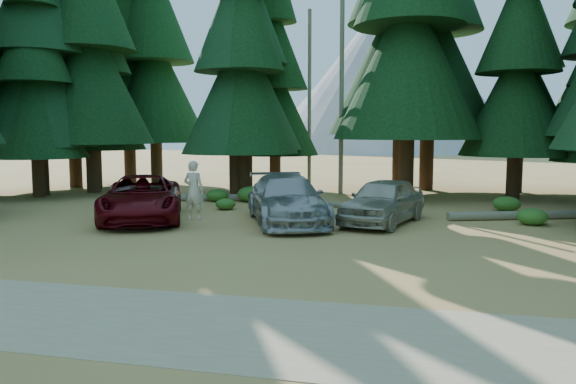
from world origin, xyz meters
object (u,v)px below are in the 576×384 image
red_pickup (142,198)px  log_right (513,215)px  frisbee_player (194,190)px  log_mid (343,205)px  log_left (223,198)px  silver_minivan_center (287,200)px  silver_minivan_right (383,201)px

red_pickup → log_right: size_ratio=1.18×
frisbee_player → log_mid: frisbee_player is taller
log_left → log_mid: log_left is taller
silver_minivan_center → frisbee_player: (-2.64, -2.19, 0.50)m
red_pickup → silver_minivan_center: (5.35, 0.63, 0.02)m
log_left → log_right: log_right is taller
log_right → frisbee_player: bearing=-175.0°
frisbee_player → log_left: 8.17m
log_mid → log_right: bearing=3.3°
silver_minivan_center → silver_minivan_right: bearing=-11.5°
silver_minivan_center → log_left: (-4.48, 5.68, -0.69)m
frisbee_player → silver_minivan_right: bearing=-148.3°
frisbee_player → log_left: frisbee_player is taller
frisbee_player → log_right: bearing=-149.3°
log_left → silver_minivan_right: bearing=-46.9°
silver_minivan_right → frisbee_player: frisbee_player is taller
silver_minivan_right → frisbee_player: 6.69m
log_mid → red_pickup: bearing=-124.1°
silver_minivan_center → silver_minivan_right: size_ratio=1.23×
red_pickup → log_left: 6.40m
silver_minivan_right → log_left: silver_minivan_right is taller
log_left → log_right: size_ratio=0.89×
silver_minivan_right → frisbee_player: (-6.01, -2.88, 0.53)m
silver_minivan_right → log_left: (-7.86, 4.99, -0.66)m
frisbee_player → log_right: 11.85m
log_left → red_pickup: bearing=-112.3°
log_left → log_mid: (5.90, -1.15, -0.04)m
red_pickup → silver_minivan_center: bearing=-16.8°
silver_minivan_right → red_pickup: bearing=-155.0°
frisbee_player → log_left: bearing=-70.7°
silver_minivan_center → log_mid: bearing=49.6°
silver_minivan_center → silver_minivan_right: silver_minivan_center is taller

